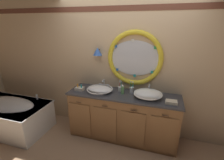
{
  "coord_description": "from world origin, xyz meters",
  "views": [
    {
      "loc": [
        0.64,
        -2.31,
        2.08
      ],
      "look_at": [
        -0.16,
        0.25,
        1.14
      ],
      "focal_mm": 26.03,
      "sensor_mm": 36.0,
      "label": 1
    }
  ],
  "objects_px": {
    "folded_hand_towel": "(171,102)",
    "toiletry_basket": "(80,89)",
    "sink_basin_left": "(100,89)",
    "sink_basin_right": "(148,94)",
    "soap_dispenser": "(122,90)",
    "toothbrush_holder_right": "(132,90)",
    "toothbrush_holder_left": "(120,89)",
    "bathtub": "(9,114)"
  },
  "relations": [
    {
      "from": "bathtub",
      "to": "toiletry_basket",
      "type": "xyz_separation_m",
      "value": [
        1.46,
        0.37,
        0.58
      ]
    },
    {
      "from": "sink_basin_right",
      "to": "soap_dispenser",
      "type": "height_order",
      "value": "soap_dispenser"
    },
    {
      "from": "toothbrush_holder_right",
      "to": "soap_dispenser",
      "type": "bearing_deg",
      "value": -144.51
    },
    {
      "from": "sink_basin_left",
      "to": "toothbrush_holder_right",
      "type": "relative_size",
      "value": 2.14
    },
    {
      "from": "bathtub",
      "to": "sink_basin_right",
      "type": "xyz_separation_m",
      "value": [
        2.71,
        0.42,
        0.62
      ]
    },
    {
      "from": "sink_basin_left",
      "to": "sink_basin_right",
      "type": "distance_m",
      "value": 0.87
    },
    {
      "from": "bathtub",
      "to": "folded_hand_towel",
      "type": "height_order",
      "value": "folded_hand_towel"
    },
    {
      "from": "sink_basin_right",
      "to": "toiletry_basket",
      "type": "xyz_separation_m",
      "value": [
        -1.25,
        -0.05,
        -0.04
      ]
    },
    {
      "from": "sink_basin_right",
      "to": "soap_dispenser",
      "type": "xyz_separation_m",
      "value": [
        -0.45,
        0.03,
        0.0
      ]
    },
    {
      "from": "toothbrush_holder_left",
      "to": "toiletry_basket",
      "type": "bearing_deg",
      "value": -166.19
    },
    {
      "from": "folded_hand_towel",
      "to": "toiletry_basket",
      "type": "xyz_separation_m",
      "value": [
        -1.63,
        0.04,
        0.01
      ]
    },
    {
      "from": "toothbrush_holder_left",
      "to": "toothbrush_holder_right",
      "type": "height_order",
      "value": "toothbrush_holder_right"
    },
    {
      "from": "sink_basin_left",
      "to": "bathtub",
      "type": "bearing_deg",
      "value": -167.16
    },
    {
      "from": "folded_hand_towel",
      "to": "sink_basin_right",
      "type": "bearing_deg",
      "value": 165.69
    },
    {
      "from": "toothbrush_holder_right",
      "to": "toothbrush_holder_left",
      "type": "bearing_deg",
      "value": -179.28
    },
    {
      "from": "bathtub",
      "to": "toiletry_basket",
      "type": "relative_size",
      "value": 10.34
    },
    {
      "from": "bathtub",
      "to": "sink_basin_left",
      "type": "relative_size",
      "value": 3.4
    },
    {
      "from": "sink_basin_right",
      "to": "toothbrush_holder_right",
      "type": "distance_m",
      "value": 0.33
    },
    {
      "from": "sink_basin_right",
      "to": "toothbrush_holder_left",
      "type": "xyz_separation_m",
      "value": [
        -0.51,
        0.13,
        -0.02
      ]
    },
    {
      "from": "toothbrush_holder_left",
      "to": "toothbrush_holder_right",
      "type": "bearing_deg",
      "value": 0.72
    },
    {
      "from": "toiletry_basket",
      "to": "bathtub",
      "type": "bearing_deg",
      "value": -165.84
    },
    {
      "from": "toothbrush_holder_right",
      "to": "sink_basin_right",
      "type": "bearing_deg",
      "value": -23.64
    },
    {
      "from": "sink_basin_right",
      "to": "toothbrush_holder_left",
      "type": "height_order",
      "value": "toothbrush_holder_left"
    },
    {
      "from": "toothbrush_holder_right",
      "to": "toiletry_basket",
      "type": "relative_size",
      "value": 1.42
    },
    {
      "from": "soap_dispenser",
      "to": "sink_basin_right",
      "type": "bearing_deg",
      "value": -3.77
    },
    {
      "from": "toothbrush_holder_right",
      "to": "folded_hand_towel",
      "type": "height_order",
      "value": "toothbrush_holder_right"
    },
    {
      "from": "sink_basin_left",
      "to": "soap_dispenser",
      "type": "xyz_separation_m",
      "value": [
        0.42,
        0.03,
        0.02
      ]
    },
    {
      "from": "sink_basin_right",
      "to": "toothbrush_holder_left",
      "type": "distance_m",
      "value": 0.53
    },
    {
      "from": "soap_dispenser",
      "to": "sink_basin_left",
      "type": "bearing_deg",
      "value": -176.0
    },
    {
      "from": "sink_basin_left",
      "to": "folded_hand_towel",
      "type": "xyz_separation_m",
      "value": [
        1.24,
        -0.1,
        -0.03
      ]
    },
    {
      "from": "toothbrush_holder_left",
      "to": "folded_hand_towel",
      "type": "bearing_deg",
      "value": -14.24
    },
    {
      "from": "folded_hand_towel",
      "to": "toiletry_basket",
      "type": "bearing_deg",
      "value": 178.46
    },
    {
      "from": "folded_hand_towel",
      "to": "toothbrush_holder_left",
      "type": "bearing_deg",
      "value": 165.76
    },
    {
      "from": "sink_basin_right",
      "to": "folded_hand_towel",
      "type": "relative_size",
      "value": 2.6
    },
    {
      "from": "folded_hand_towel",
      "to": "toiletry_basket",
      "type": "height_order",
      "value": "toiletry_basket"
    },
    {
      "from": "bathtub",
      "to": "sink_basin_left",
      "type": "distance_m",
      "value": 1.98
    },
    {
      "from": "sink_basin_right",
      "to": "soap_dispenser",
      "type": "distance_m",
      "value": 0.45
    },
    {
      "from": "toothbrush_holder_right",
      "to": "bathtub",
      "type": "bearing_deg",
      "value": -167.08
    },
    {
      "from": "soap_dispenser",
      "to": "folded_hand_towel",
      "type": "xyz_separation_m",
      "value": [
        0.82,
        -0.13,
        -0.05
      ]
    },
    {
      "from": "sink_basin_left",
      "to": "sink_basin_right",
      "type": "bearing_deg",
      "value": 0.0
    },
    {
      "from": "bathtub",
      "to": "soap_dispenser",
      "type": "relative_size",
      "value": 9.49
    },
    {
      "from": "bathtub",
      "to": "soap_dispenser",
      "type": "xyz_separation_m",
      "value": [
        2.26,
        0.45,
        0.63
      ]
    }
  ]
}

